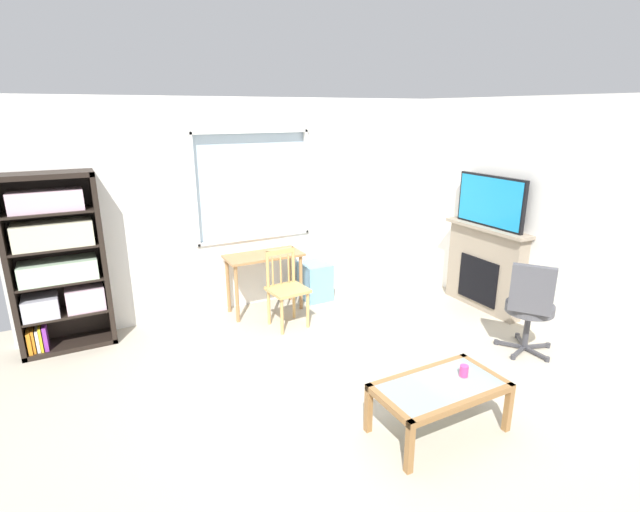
{
  "coord_description": "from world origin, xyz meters",
  "views": [
    {
      "loc": [
        -1.94,
        -3.29,
        2.44
      ],
      "look_at": [
        0.24,
        0.78,
        1.01
      ],
      "focal_mm": 26.71,
      "sensor_mm": 36.0,
      "label": 1
    }
  ],
  "objects": [
    {
      "name": "ground",
      "position": [
        0.0,
        0.0,
        -0.01
      ],
      "size": [
        6.3,
        5.6,
        0.02
      ],
      "primitive_type": "cube",
      "color": "#B2A893"
    },
    {
      "name": "wall_back_with_window",
      "position": [
        -0.01,
        2.3,
        1.26
      ],
      "size": [
        5.3,
        0.15,
        2.58
      ],
      "color": "white",
      "rests_on": "ground"
    },
    {
      "name": "wall_right",
      "position": [
        2.71,
        0.0,
        1.29
      ],
      "size": [
        0.12,
        4.8,
        2.58
      ],
      "primitive_type": "cube",
      "color": "white",
      "rests_on": "ground"
    },
    {
      "name": "bookshelf",
      "position": [
        -2.13,
        2.06,
        0.96
      ],
      "size": [
        0.9,
        0.38,
        1.86
      ],
      "color": "black",
      "rests_on": "ground"
    },
    {
      "name": "desk_under_window",
      "position": [
        0.08,
        1.95,
        0.61
      ],
      "size": [
        0.94,
        0.44,
        0.74
      ],
      "color": "#A37547",
      "rests_on": "ground"
    },
    {
      "name": "wooden_chair",
      "position": [
        0.14,
        1.43,
        0.46
      ],
      "size": [
        0.45,
        0.43,
        0.9
      ],
      "color": "tan",
      "rests_on": "ground"
    },
    {
      "name": "plastic_drawer_unit",
      "position": [
        0.82,
        2.0,
        0.25
      ],
      "size": [
        0.35,
        0.4,
        0.49
      ],
      "primitive_type": "cube",
      "color": "#72ADDB",
      "rests_on": "ground"
    },
    {
      "name": "fireplace",
      "position": [
        2.56,
        0.73,
        0.54
      ],
      "size": [
        0.26,
        1.2,
        1.07
      ],
      "color": "gray",
      "rests_on": "ground"
    },
    {
      "name": "tv",
      "position": [
        2.54,
        0.73,
        1.38
      ],
      "size": [
        0.06,
        0.99,
        0.62
      ],
      "color": "black",
      "rests_on": "fireplace"
    },
    {
      "name": "office_chair",
      "position": [
        2.03,
        -0.37,
        0.55
      ],
      "size": [
        0.62,
        0.57,
        1.0
      ],
      "color": "#4C4C51",
      "rests_on": "ground"
    },
    {
      "name": "coffee_table",
      "position": [
        0.39,
        -0.9,
        0.35
      ],
      "size": [
        1.02,
        0.56,
        0.42
      ],
      "color": "#8C9E99",
      "rests_on": "ground"
    },
    {
      "name": "sippy_cup",
      "position": [
        0.63,
        -0.89,
        0.46
      ],
      "size": [
        0.07,
        0.07,
        0.09
      ],
      "primitive_type": "cylinder",
      "color": "#DB3D84",
      "rests_on": "coffee_table"
    }
  ]
}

